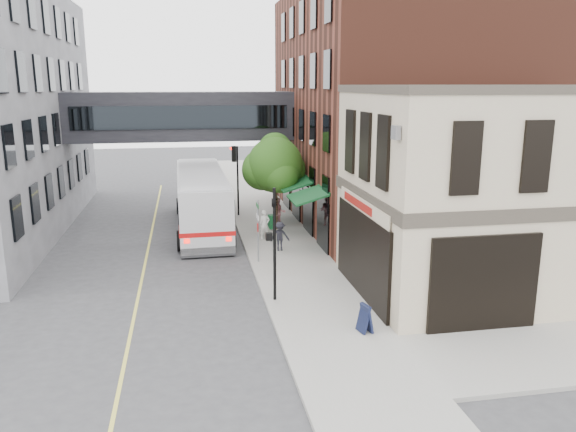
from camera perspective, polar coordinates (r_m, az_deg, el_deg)
name	(u,v)px	position (r m, az deg, el deg)	size (l,w,h in m)	color
ground	(273,324)	(20.69, -1.56, -10.94)	(120.00, 120.00, 0.00)	#38383A
sidewalk_main	(270,226)	(34.06, -1.88, -1.03)	(4.00, 60.00, 0.15)	gray
corner_building	(482,192)	(24.18, 19.11, 2.36)	(10.19, 8.12, 8.45)	#BEB491
brick_building	(393,109)	(36.05, 10.65, 10.66)	(13.76, 18.00, 14.00)	#502519
skyway_bridge	(181,116)	(36.70, -10.78, 9.94)	(14.00, 3.18, 3.00)	black
traffic_signal_near	(274,230)	(21.61, -1.46, -1.48)	(0.44, 0.22, 4.60)	black
traffic_signal_far	(235,167)	(36.15, -5.37, 5.02)	(0.53, 0.28, 4.50)	black
street_sign_pole	(258,225)	(26.67, -3.08, -0.97)	(0.08, 0.75, 3.00)	gray
street_tree	(274,165)	(32.59, -1.39, 5.20)	(3.80, 3.20, 5.60)	#382619
lane_marking	(147,252)	(29.95, -14.09, -3.59)	(0.12, 40.00, 0.01)	#D8CC4C
bus	(202,198)	(33.84, -8.77, 1.86)	(3.14, 12.52, 3.36)	silver
pedestrian_a	(265,224)	(30.86, -2.39, -0.87)	(0.59, 0.38, 1.61)	white
pedestrian_b	(278,213)	(33.13, -0.99, 0.33)	(0.89, 0.69, 1.83)	pink
pedestrian_c	(280,236)	(28.65, -0.83, -2.06)	(0.98, 0.56, 1.52)	black
newspaper_box	(272,222)	(33.03, -1.60, -0.59)	(0.43, 0.38, 0.85)	#16622F
sandwich_board	(365,318)	(19.74, 7.84, -10.25)	(0.36, 0.56, 1.00)	black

